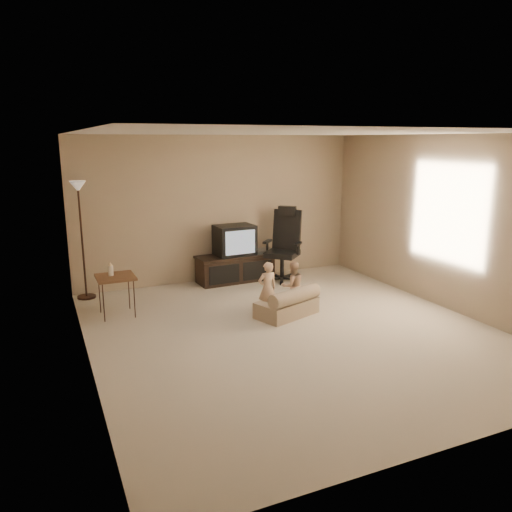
{
  "coord_description": "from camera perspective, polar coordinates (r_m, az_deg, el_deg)",
  "views": [
    {
      "loc": [
        -2.88,
        -5.37,
        2.42
      ],
      "look_at": [
        -0.25,
        0.6,
        0.9
      ],
      "focal_mm": 35.0,
      "sensor_mm": 36.0,
      "label": 1
    }
  ],
  "objects": [
    {
      "name": "floor",
      "position": [
        6.56,
        4.15,
        -8.54
      ],
      "size": [
        5.5,
        5.5,
        0.0
      ],
      "primitive_type": "plane",
      "color": "beige",
      "rests_on": "ground"
    },
    {
      "name": "room_shell",
      "position": [
        6.16,
        4.38,
        4.7
      ],
      "size": [
        5.5,
        5.5,
        5.5
      ],
      "color": "silver",
      "rests_on": "floor"
    },
    {
      "name": "tv_stand",
      "position": [
        8.68,
        -2.36,
        -0.24
      ],
      "size": [
        1.41,
        0.58,
        0.99
      ],
      "rotation": [
        0.0,
        0.0,
        0.05
      ],
      "color": "black",
      "rests_on": "floor"
    },
    {
      "name": "office_chair",
      "position": [
        8.73,
        3.18,
        0.19
      ],
      "size": [
        0.84,
        0.84,
        1.29
      ],
      "rotation": [
        0.0,
        0.0,
        -0.8
      ],
      "color": "black",
      "rests_on": "floor"
    },
    {
      "name": "side_table",
      "position": [
        7.21,
        -15.81,
        -2.36
      ],
      "size": [
        0.52,
        0.52,
        0.77
      ],
      "rotation": [
        0.0,
        0.0,
        0.01
      ],
      "color": "brown",
      "rests_on": "floor"
    },
    {
      "name": "floor_lamp",
      "position": [
        8.01,
        -19.47,
        4.58
      ],
      "size": [
        0.28,
        0.28,
        1.82
      ],
      "color": "#301D15",
      "rests_on": "floor"
    },
    {
      "name": "child_sofa",
      "position": [
        7.03,
        3.78,
        -5.53
      ],
      "size": [
        0.98,
        0.75,
        0.43
      ],
      "rotation": [
        0.0,
        0.0,
        0.34
      ],
      "color": "#9C8769",
      "rests_on": "floor"
    },
    {
      "name": "toddler_left",
      "position": [
        6.99,
        1.3,
        -3.76
      ],
      "size": [
        0.28,
        0.21,
        0.77
      ],
      "primitive_type": "imported",
      "rotation": [
        0.0,
        0.0,
        3.16
      ],
      "color": "#D9AC87",
      "rests_on": "floor"
    },
    {
      "name": "toddler_right",
      "position": [
        7.23,
        4.21,
        -3.42
      ],
      "size": [
        0.36,
        0.22,
        0.72
      ],
      "primitive_type": "imported",
      "rotation": [
        0.0,
        0.0,
        3.07
      ],
      "color": "#D9AC87",
      "rests_on": "floor"
    }
  ]
}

